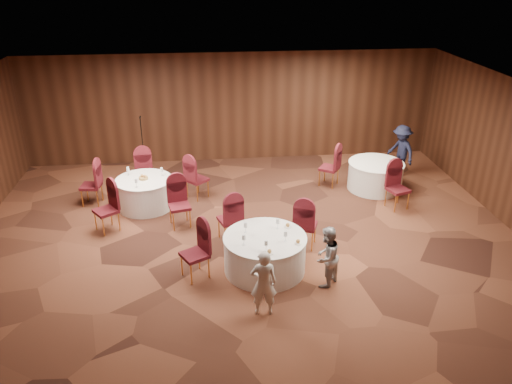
{
  "coord_description": "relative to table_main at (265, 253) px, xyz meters",
  "views": [
    {
      "loc": [
        -0.83,
        -9.29,
        5.61
      ],
      "look_at": [
        0.2,
        0.2,
        1.1
      ],
      "focal_mm": 35.0,
      "sensor_mm": 36.0,
      "label": 1
    }
  ],
  "objects": [
    {
      "name": "ground",
      "position": [
        -0.23,
        1.08,
        -0.38
      ],
      "size": [
        12.0,
        12.0,
        0.0
      ],
      "primitive_type": "plane",
      "color": "black",
      "rests_on": "ground"
    },
    {
      "name": "room_shell",
      "position": [
        -0.23,
        1.08,
        1.59
      ],
      "size": [
        12.0,
        12.0,
        12.0
      ],
      "color": "silver",
      "rests_on": "ground"
    },
    {
      "name": "table_main",
      "position": [
        0.0,
        0.0,
        0.0
      ],
      "size": [
        1.62,
        1.62,
        0.74
      ],
      "color": "silver",
      "rests_on": "ground"
    },
    {
      "name": "table_left",
      "position": [
        -2.58,
        3.05,
        0.0
      ],
      "size": [
        1.38,
        1.38,
        0.74
      ],
      "color": "silver",
      "rests_on": "ground"
    },
    {
      "name": "table_right",
      "position": [
        3.38,
        3.48,
        0.0
      ],
      "size": [
        1.45,
        1.45,
        0.74
      ],
      "color": "silver",
      "rests_on": "ground"
    },
    {
      "name": "chairs_main",
      "position": [
        -0.33,
        0.65,
        0.12
      ],
      "size": [
        3.01,
        2.01,
        1.0
      ],
      "color": "#390B17",
      "rests_on": "ground"
    },
    {
      "name": "chairs_left",
      "position": [
        -2.59,
        3.01,
        0.12
      ],
      "size": [
        3.27,
        3.02,
        1.0
      ],
      "color": "#390B17",
      "rests_on": "ground"
    },
    {
      "name": "chairs_right",
      "position": [
        2.89,
        3.08,
        0.12
      ],
      "size": [
        2.02,
        2.21,
        1.0
      ],
      "color": "#390B17",
      "rests_on": "ground"
    },
    {
      "name": "tabletop_main",
      "position": [
        0.14,
        -0.12,
        0.47
      ],
      "size": [
        1.13,
        1.08,
        0.22
      ],
      "color": "silver",
      "rests_on": "table_main"
    },
    {
      "name": "tabletop_left",
      "position": [
        -2.59,
        3.05,
        0.45
      ],
      "size": [
        0.9,
        0.82,
        0.22
      ],
      "color": "silver",
      "rests_on": "table_left"
    },
    {
      "name": "tabletop_right",
      "position": [
        3.61,
        3.19,
        0.52
      ],
      "size": [
        0.08,
        0.08,
        0.22
      ],
      "color": "silver",
      "rests_on": "table_right"
    },
    {
      "name": "mic_stand",
      "position": [
        -2.78,
        5.06,
        0.13
      ],
      "size": [
        0.24,
        0.24,
        1.71
      ],
      "color": "black",
      "rests_on": "ground"
    },
    {
      "name": "woman_a",
      "position": [
        -0.19,
        -1.32,
        0.25
      ],
      "size": [
        0.47,
        0.32,
        1.25
      ],
      "primitive_type": "imported",
      "rotation": [
        0.0,
        0.0,
        3.09
      ],
      "color": "silver",
      "rests_on": "ground"
    },
    {
      "name": "woman_b",
      "position": [
        1.07,
        -0.61,
        0.23
      ],
      "size": [
        0.74,
        0.74,
        1.21
      ],
      "primitive_type": "imported",
      "rotation": [
        0.0,
        0.0,
        3.96
      ],
      "color": "#A0A0A5",
      "rests_on": "ground"
    },
    {
      "name": "man_c",
      "position": [
        4.36,
        4.32,
        0.35
      ],
      "size": [
        0.84,
        1.07,
        1.45
      ],
      "primitive_type": "imported",
      "rotation": [
        0.0,
        0.0,
        5.07
      ],
      "color": "black",
      "rests_on": "ground"
    }
  ]
}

